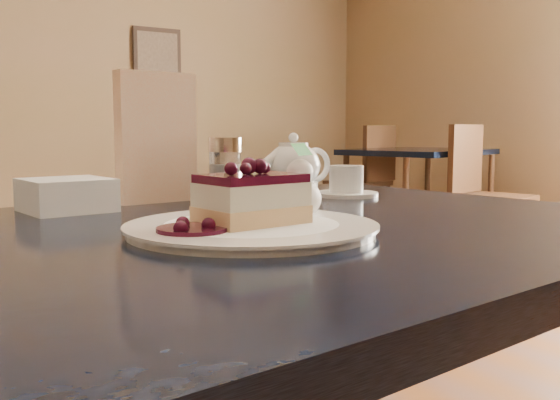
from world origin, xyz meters
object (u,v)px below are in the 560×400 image
dessert_plate (252,229)px  main_table (229,289)px  tea_set (303,170)px  bg_table_far_right (416,240)px  cheesecake_slice (251,200)px

dessert_plate → main_table: bearing=97.4°
tea_set → bg_table_far_right: bearing=42.0°
main_table → tea_set: 0.54m
dessert_plate → tea_set: (0.36, 0.42, 0.04)m
main_table → cheesecake_slice: bearing=-90.0°
dessert_plate → bg_table_far_right: 4.32m
main_table → bg_table_far_right: 4.27m
main_table → cheesecake_slice: size_ratio=9.95×
main_table → tea_set: size_ratio=5.14×
cheesecake_slice → dessert_plate: bearing=82.6°
cheesecake_slice → bg_table_far_right: 4.32m
dessert_plate → bg_table_far_right: (3.11, 2.89, -0.74)m
dessert_plate → cheesecake_slice: 0.04m
main_table → dessert_plate: (0.01, -0.05, 0.09)m
dessert_plate → cheesecake_slice: (0.00, -0.00, 0.04)m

